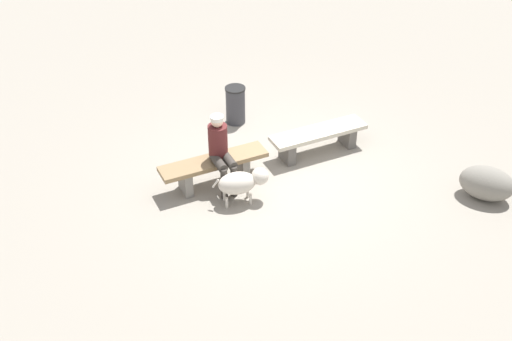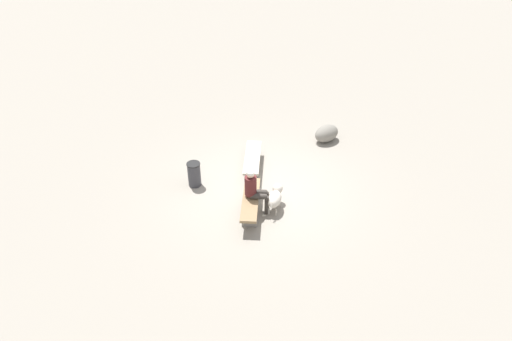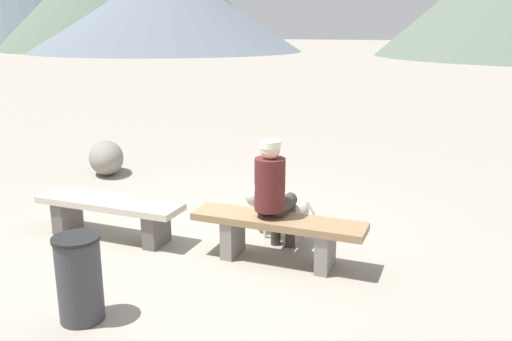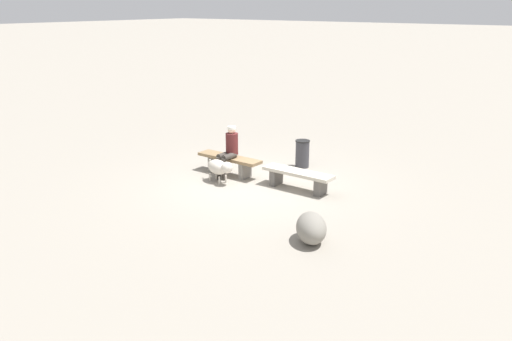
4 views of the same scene
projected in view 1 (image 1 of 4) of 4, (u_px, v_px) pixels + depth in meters
The scene contains 7 objects.
ground at pixel (277, 178), 10.71m from camera, with size 210.00×210.00×0.06m, color gray.
bench_left at pixel (318, 137), 11.11m from camera, with size 1.76×0.45×0.45m.
bench_right at pixel (214, 167), 10.33m from camera, with size 1.80×0.42×0.48m.
seated_person at pixel (221, 148), 10.06m from camera, with size 0.33×0.63×1.28m.
dog at pixel (242, 182), 9.91m from camera, with size 0.89×0.47×0.59m.
trash_bin at pixel (236, 105), 11.94m from camera, with size 0.39×0.39×0.73m.
boulder at pixel (487, 183), 10.07m from camera, with size 0.55×0.86×0.55m, color gray.
Camera 1 is at (4.06, 7.67, 6.25)m, focal length 44.60 mm.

